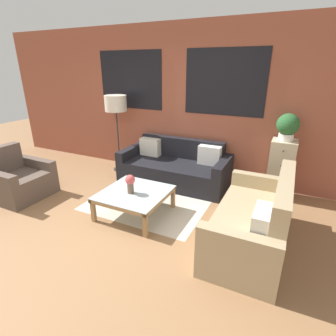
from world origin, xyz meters
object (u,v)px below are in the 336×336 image
(floor_lamp, at_px, (116,106))
(drawer_cabinet, at_px, (280,169))
(flower_vase, at_px, (130,182))
(potted_plant, at_px, (288,126))
(settee_vintage, at_px, (254,223))
(armchair_corner, at_px, (19,181))
(couch_dark, at_px, (175,168))
(coffee_table, at_px, (135,195))

(floor_lamp, xyz_separation_m, drawer_cabinet, (3.12, 0.15, -0.85))
(flower_vase, bearing_deg, potted_plant, 40.55)
(settee_vintage, xyz_separation_m, armchair_corner, (-3.74, -0.35, -0.03))
(drawer_cabinet, bearing_deg, settee_vintage, -96.10)
(floor_lamp, relative_size, drawer_cabinet, 1.59)
(flower_vase, bearing_deg, floor_lamp, 130.59)
(couch_dark, bearing_deg, settee_vintage, -38.82)
(armchair_corner, bearing_deg, coffee_table, 9.21)
(potted_plant, bearing_deg, couch_dark, -172.85)
(flower_vase, bearing_deg, couch_dark, 86.91)
(couch_dark, height_order, flower_vase, couch_dark)
(couch_dark, xyz_separation_m, coffee_table, (-0.04, -1.33, 0.04))
(armchair_corner, bearing_deg, couch_dark, 38.30)
(couch_dark, xyz_separation_m, floor_lamp, (-1.32, 0.07, 1.06))
(coffee_table, xyz_separation_m, flower_vase, (-0.03, -0.05, 0.21))
(drawer_cabinet, relative_size, potted_plant, 2.29)
(armchair_corner, distance_m, floor_lamp, 2.18)
(settee_vintage, xyz_separation_m, drawer_cabinet, (0.16, 1.54, 0.17))
(drawer_cabinet, bearing_deg, potted_plant, 90.00)
(couch_dark, relative_size, coffee_table, 2.17)
(armchair_corner, relative_size, floor_lamp, 0.55)
(coffee_table, xyz_separation_m, drawer_cabinet, (1.84, 1.55, 0.17))
(settee_vintage, distance_m, flower_vase, 1.72)
(settee_vintage, bearing_deg, couch_dark, 141.18)
(couch_dark, bearing_deg, armchair_corner, -141.70)
(flower_vase, bearing_deg, settee_vintage, 2.08)
(drawer_cabinet, bearing_deg, armchair_corner, -154.19)
(armchair_corner, height_order, potted_plant, potted_plant)
(settee_vintage, xyz_separation_m, potted_plant, (0.16, 1.54, 0.89))
(potted_plant, distance_m, flower_vase, 2.55)
(coffee_table, xyz_separation_m, potted_plant, (1.84, 1.55, 0.88))
(floor_lamp, xyz_separation_m, potted_plant, (3.12, 0.15, -0.14))
(coffee_table, height_order, drawer_cabinet, drawer_cabinet)
(settee_vintage, relative_size, drawer_cabinet, 1.74)
(floor_lamp, bearing_deg, drawer_cabinet, 2.81)
(settee_vintage, relative_size, armchair_corner, 1.98)
(floor_lamp, distance_m, potted_plant, 3.12)
(couch_dark, height_order, floor_lamp, floor_lamp)
(coffee_table, relative_size, flower_vase, 3.34)
(armchair_corner, distance_m, drawer_cabinet, 4.34)
(settee_vintage, xyz_separation_m, coffee_table, (-1.68, -0.01, 0.01))
(coffee_table, relative_size, floor_lamp, 0.60)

